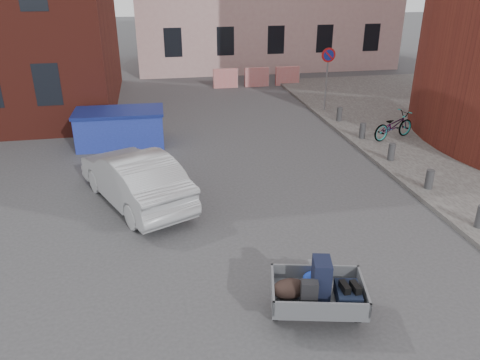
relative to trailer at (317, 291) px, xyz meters
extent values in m
plane|color=#38383A|center=(-1.16, 3.21, -0.61)|extent=(120.00, 120.00, 0.00)
cylinder|color=gray|center=(4.84, 12.71, 0.81)|extent=(0.07, 0.07, 2.60)
cylinder|color=red|center=(4.84, 12.69, 1.86)|extent=(0.60, 0.03, 0.60)
cylinder|color=navy|center=(4.84, 12.67, 1.86)|extent=(0.44, 0.03, 0.44)
cylinder|color=#3A3A3D|center=(4.84, 4.41, -0.21)|extent=(0.22, 0.22, 0.55)
cylinder|color=#3A3A3D|center=(4.84, 6.61, -0.21)|extent=(0.22, 0.22, 0.55)
cylinder|color=#3A3A3D|center=(4.84, 8.81, -0.21)|extent=(0.22, 0.22, 0.55)
cylinder|color=#3A3A3D|center=(4.84, 11.01, -0.21)|extent=(0.22, 0.22, 0.55)
cube|color=red|center=(1.34, 18.21, -0.11)|extent=(1.30, 0.18, 1.00)
cube|color=red|center=(3.04, 18.21, -0.11)|extent=(1.30, 0.18, 1.00)
cube|color=red|center=(4.74, 18.21, -0.11)|extent=(1.30, 0.18, 1.00)
cylinder|color=black|center=(-0.69, 0.16, -0.39)|extent=(0.20, 0.45, 0.44)
cylinder|color=black|center=(0.71, -0.16, -0.39)|extent=(0.20, 0.45, 0.44)
cube|color=slate|center=(0.01, 0.00, -0.15)|extent=(1.80, 1.43, 0.08)
cube|color=slate|center=(-0.75, 0.17, 0.03)|extent=(0.28, 1.08, 0.28)
cube|color=slate|center=(0.77, -0.18, 0.03)|extent=(0.28, 1.08, 0.28)
cube|color=slate|center=(0.13, 0.51, 0.03)|extent=(1.57, 0.40, 0.28)
cube|color=slate|center=(-0.11, -0.52, 0.03)|extent=(1.57, 0.40, 0.28)
cube|color=slate|center=(0.21, 0.88, -0.21)|extent=(0.23, 0.70, 0.06)
cube|color=#151B33|center=(0.07, 0.04, 0.24)|extent=(0.39, 0.51, 0.70)
cube|color=black|center=(0.48, -0.21, 0.02)|extent=(0.52, 0.67, 0.25)
ellipsoid|color=black|center=(-0.49, 0.06, 0.07)|extent=(0.67, 0.48, 0.36)
cube|color=black|center=(-0.22, -0.21, 0.13)|extent=(0.31, 0.24, 0.48)
ellipsoid|color=#1737B2|center=(0.04, 0.35, 0.01)|extent=(0.42, 0.37, 0.24)
cube|color=black|center=(0.39, -0.24, 0.21)|extent=(0.12, 0.27, 0.13)
cube|color=black|center=(0.56, -0.28, 0.21)|extent=(0.12, 0.27, 0.13)
cube|color=#2235A5|center=(-3.73, 10.01, -0.02)|extent=(2.99, 1.55, 1.18)
cube|color=navy|center=(-3.73, 10.01, 0.62)|extent=(3.09, 1.65, 0.10)
imported|color=#A7AAAE|center=(-3.17, 5.32, 0.10)|extent=(3.17, 4.55, 1.42)
imported|color=black|center=(5.90, 8.58, 0.00)|extent=(1.95, 1.23, 0.97)
camera|label=1|loc=(-2.55, -6.23, 5.05)|focal=35.00mm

